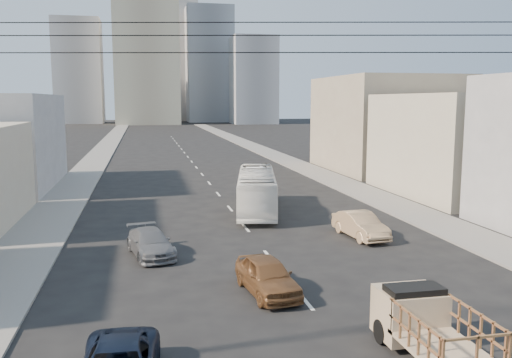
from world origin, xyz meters
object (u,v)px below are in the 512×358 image
object	(u,v)px
city_bus	(257,190)
sedan_brown	(267,276)
sedan_grey	(151,243)
sedan_tan	(360,225)
flatbed_pickup	(428,323)

from	to	relation	value
city_bus	sedan_brown	size ratio (longest dim) A/B	2.49
sedan_grey	sedan_brown	bearing A→B (deg)	-67.01
sedan_brown	sedan_tan	size ratio (longest dim) A/B	0.98
sedan_brown	sedan_grey	size ratio (longest dim) A/B	0.97
flatbed_pickup	sedan_tan	xyz separation A→B (m)	(3.64, 13.69, -0.40)
sedan_tan	sedan_grey	world-z (taller)	sedan_tan
flatbed_pickup	sedan_tan	world-z (taller)	flatbed_pickup
city_bus	sedan_brown	world-z (taller)	city_bus
flatbed_pickup	sedan_brown	world-z (taller)	flatbed_pickup
flatbed_pickup	city_bus	size ratio (longest dim) A/B	0.43
city_bus	sedan_tan	distance (m)	9.13
sedan_grey	flatbed_pickup	bearing A→B (deg)	-70.28
sedan_brown	sedan_grey	bearing A→B (deg)	117.97
flatbed_pickup	sedan_grey	size ratio (longest dim) A/B	1.02
city_bus	sedan_tan	bearing A→B (deg)	-51.50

